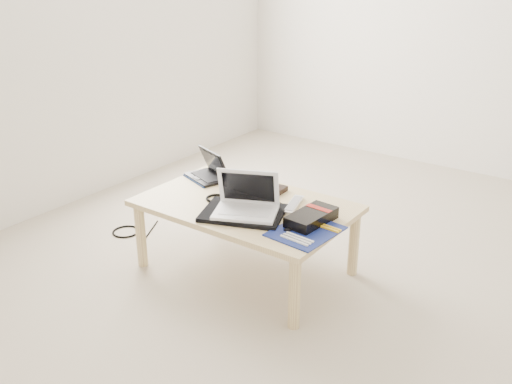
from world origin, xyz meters
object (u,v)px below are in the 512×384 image
Objects in this scene: coffee_table at (246,211)px; netbook at (209,172)px; gpu_box at (312,218)px; white_laptop at (247,204)px.

coffee_table is 3.71× the size of netbook.
netbook is 1.03× the size of gpu_box.
coffee_table is 0.19m from white_laptop.
netbook is 0.80× the size of white_laptop.
coffee_table is at bearing 128.63° from white_laptop.
netbook is 0.57m from white_laptop.
white_laptop reaches higher than coffee_table.
netbook is 0.82m from gpu_box.
gpu_box is at bearing 19.76° from white_laptop.
netbook is at bearing 149.51° from white_laptop.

